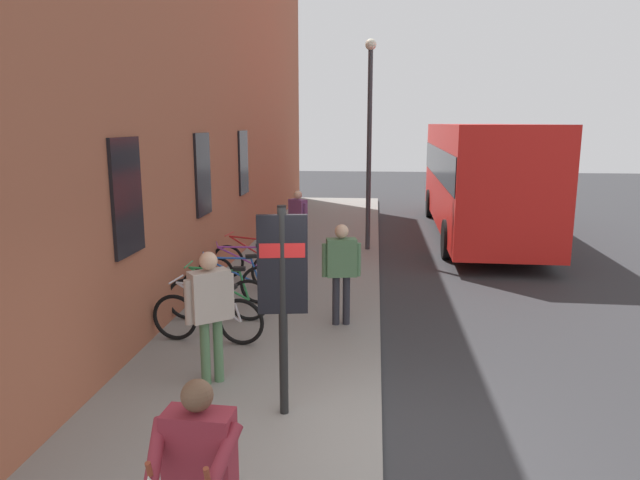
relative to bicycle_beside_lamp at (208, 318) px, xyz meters
The scene contains 15 objects.
ground 4.99m from the bicycle_beside_lamp, 46.41° to the right, with size 60.00×60.00×0.00m, color #2D2D30.
sidewalk_pavement 5.51m from the bicycle_beside_lamp, ahead, with size 24.00×3.50×0.12m, color gray.
station_facade 7.88m from the bicycle_beside_lamp, 10.64° to the left, with size 22.00×0.65×9.86m.
bicycle_beside_lamp is the anchor object (origin of this frame).
bicycle_leaning_wall 1.00m from the bicycle_beside_lamp, ahead, with size 0.48×1.77×0.97m.
bicycle_far_end 1.82m from the bicycle_beside_lamp, ahead, with size 0.64×1.72×0.97m.
bicycle_end_of_row 2.76m from the bicycle_beside_lamp, ahead, with size 0.69×1.70×0.97m.
bicycle_mid_rack 3.62m from the bicycle_beside_lamp, ahead, with size 0.48×1.76×0.97m.
transit_info_sign 2.80m from the bicycle_beside_lamp, 144.08° to the right, with size 0.16×0.56×2.40m.
city_bus 11.38m from the bicycle_beside_lamp, 29.70° to the right, with size 10.56×2.84×3.35m.
pedestrian_near_bus 6.26m from the bicycle_beside_lamp, ahead, with size 0.46×0.51×1.61m.
pedestrian_by_facade 2.28m from the bicycle_beside_lamp, 62.98° to the right, with size 0.32×0.63×1.68m.
pedestrian_crossing_street 1.56m from the bicycle_beside_lamp, 161.73° to the right, with size 0.50×0.54×1.72m.
tourist_with_hotdogs 4.92m from the bicycle_beside_lamp, 164.13° to the right, with size 0.57×0.63×1.62m.
street_lamp 7.74m from the bicycle_beside_lamp, 18.50° to the right, with size 0.28×0.28×5.30m.
Camera 1 is at (-5.49, 0.12, 3.38)m, focal length 32.41 mm.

